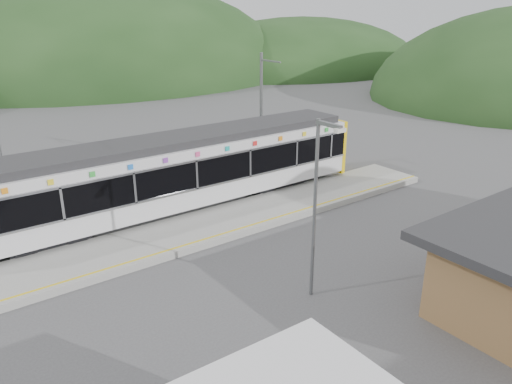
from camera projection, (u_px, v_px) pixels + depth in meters
ground at (251, 257)px, 19.91m from camera, size 120.00×120.00×0.00m
hills at (286, 189)px, 27.34m from camera, size 146.00×149.00×26.00m
platform at (208, 227)px, 22.34m from camera, size 26.00×3.20×0.30m
yellow_line at (223, 233)px, 21.31m from camera, size 26.00×0.10×0.01m
train at (172, 172)px, 23.57m from camera, size 20.44×3.01×3.74m
catenary_mast_east at (262, 112)px, 28.99m from camera, size 0.18×1.80×7.00m
lamp_post at (318, 196)px, 15.99m from camera, size 0.35×1.08×6.19m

